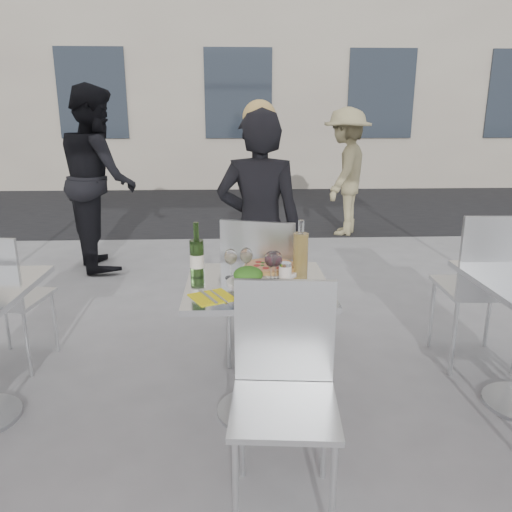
{
  "coord_description": "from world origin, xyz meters",
  "views": [
    {
      "loc": [
        -0.11,
        -2.4,
        1.57
      ],
      "look_at": [
        0.0,
        0.15,
        0.85
      ],
      "focal_mm": 35.0,
      "sensor_mm": 36.0,
      "label": 1
    }
  ],
  "objects_px": {
    "wineglass_red_a": "(271,260)",
    "carafe": "(301,252)",
    "chair_near": "(284,377)",
    "sugar_shaker": "(285,273)",
    "pizza_far": "(270,267)",
    "wineglass_white_a": "(231,258)",
    "pedestrian_b": "(345,172)",
    "side_chair_lfar": "(1,291)",
    "salad_plate": "(248,276)",
    "side_chair_rfar": "(486,279)",
    "woman_diner": "(259,230)",
    "wine_bottle": "(197,256)",
    "pedestrian_a": "(98,178)",
    "pizza_near": "(270,294)",
    "main_table": "(257,321)",
    "wineglass_white_b": "(246,256)",
    "napkin_right": "(315,293)",
    "wineglass_red_b": "(276,260)",
    "napkin_left": "(212,297)"
  },
  "relations": [
    {
      "from": "salad_plate",
      "to": "wineglass_white_a",
      "type": "relative_size",
      "value": 1.4
    },
    {
      "from": "main_table",
      "to": "chair_near",
      "type": "bearing_deg",
      "value": -82.06
    },
    {
      "from": "wine_bottle",
      "to": "napkin_right",
      "type": "bearing_deg",
      "value": -25.46
    },
    {
      "from": "chair_near",
      "to": "pedestrian_a",
      "type": "xyz_separation_m",
      "value": [
        -1.6,
        3.46,
        0.39
      ]
    },
    {
      "from": "pedestrian_b",
      "to": "napkin_left",
      "type": "distance_m",
      "value": 4.73
    },
    {
      "from": "sugar_shaker",
      "to": "pedestrian_b",
      "type": "bearing_deg",
      "value": 73.8
    },
    {
      "from": "wineglass_red_a",
      "to": "carafe",
      "type": "bearing_deg",
      "value": 35.53
    },
    {
      "from": "sugar_shaker",
      "to": "napkin_right",
      "type": "xyz_separation_m",
      "value": [
        0.13,
        -0.16,
        -0.05
      ]
    },
    {
      "from": "pedestrian_b",
      "to": "wineglass_white_a",
      "type": "relative_size",
      "value": 10.64
    },
    {
      "from": "pedestrian_b",
      "to": "pizza_near",
      "type": "height_order",
      "value": "pedestrian_b"
    },
    {
      "from": "sugar_shaker",
      "to": "wineglass_white_b",
      "type": "relative_size",
      "value": 0.68
    },
    {
      "from": "side_chair_lfar",
      "to": "pizza_far",
      "type": "bearing_deg",
      "value": 176.27
    },
    {
      "from": "pizza_far",
      "to": "wineglass_white_a",
      "type": "bearing_deg",
      "value": -149.82
    },
    {
      "from": "pizza_far",
      "to": "napkin_right",
      "type": "distance_m",
      "value": 0.43
    },
    {
      "from": "side_chair_lfar",
      "to": "salad_plate",
      "type": "distance_m",
      "value": 1.63
    },
    {
      "from": "chair_near",
      "to": "sugar_shaker",
      "type": "relative_size",
      "value": 8.65
    },
    {
      "from": "carafe",
      "to": "main_table",
      "type": "bearing_deg",
      "value": -146.71
    },
    {
      "from": "salad_plate",
      "to": "wineglass_red_a",
      "type": "height_order",
      "value": "wineglass_red_a"
    },
    {
      "from": "pedestrian_b",
      "to": "wineglass_red_b",
      "type": "height_order",
      "value": "pedestrian_b"
    },
    {
      "from": "side_chair_rfar",
      "to": "wineglass_red_b",
      "type": "height_order",
      "value": "side_chair_rfar"
    },
    {
      "from": "pedestrian_a",
      "to": "wineglass_red_a",
      "type": "xyz_separation_m",
      "value": [
        1.59,
        -2.83,
        -0.08
      ]
    },
    {
      "from": "main_table",
      "to": "carafe",
      "type": "xyz_separation_m",
      "value": [
        0.24,
        0.16,
        0.33
      ]
    },
    {
      "from": "wine_bottle",
      "to": "carafe",
      "type": "height_order",
      "value": "wine_bottle"
    },
    {
      "from": "pedestrian_a",
      "to": "carafe",
      "type": "relative_size",
      "value": 6.48
    },
    {
      "from": "chair_near",
      "to": "napkin_right",
      "type": "xyz_separation_m",
      "value": [
        0.19,
        0.42,
        0.2
      ]
    },
    {
      "from": "pizza_far",
      "to": "wineglass_white_b",
      "type": "height_order",
      "value": "wineglass_white_b"
    },
    {
      "from": "side_chair_rfar",
      "to": "woman_diner",
      "type": "relative_size",
      "value": 0.63
    },
    {
      "from": "side_chair_lfar",
      "to": "wineglass_white_a",
      "type": "bearing_deg",
      "value": 169.84
    },
    {
      "from": "napkin_left",
      "to": "woman_diner",
      "type": "bearing_deg",
      "value": 50.04
    },
    {
      "from": "pedestrian_b",
      "to": "carafe",
      "type": "bearing_deg",
      "value": 8.89
    },
    {
      "from": "chair_near",
      "to": "pedestrian_b",
      "type": "xyz_separation_m",
      "value": [
        1.29,
        4.84,
        0.29
      ]
    },
    {
      "from": "main_table",
      "to": "carafe",
      "type": "relative_size",
      "value": 2.59
    },
    {
      "from": "pizza_near",
      "to": "wineglass_white_b",
      "type": "height_order",
      "value": "wineglass_white_b"
    },
    {
      "from": "side_chair_rfar",
      "to": "napkin_right",
      "type": "bearing_deg",
      "value": 30.04
    },
    {
      "from": "pedestrian_a",
      "to": "main_table",
      "type": "bearing_deg",
      "value": -174.41
    },
    {
      "from": "napkin_right",
      "to": "sugar_shaker",
      "type": "bearing_deg",
      "value": 149.7
    },
    {
      "from": "salad_plate",
      "to": "wine_bottle",
      "type": "distance_m",
      "value": 0.3
    },
    {
      "from": "main_table",
      "to": "side_chair_lfar",
      "type": "relative_size",
      "value": 0.84
    },
    {
      "from": "carafe",
      "to": "wineglass_red_a",
      "type": "distance_m",
      "value": 0.21
    },
    {
      "from": "sugar_shaker",
      "to": "wineglass_red_b",
      "type": "height_order",
      "value": "wineglass_red_b"
    },
    {
      "from": "pizza_near",
      "to": "main_table",
      "type": "bearing_deg",
      "value": 104.37
    },
    {
      "from": "carafe",
      "to": "side_chair_lfar",
      "type": "bearing_deg",
      "value": 167.4
    },
    {
      "from": "wineglass_white_a",
      "to": "pedestrian_a",
      "type": "bearing_deg",
      "value": 116.52
    },
    {
      "from": "pizza_far",
      "to": "pedestrian_a",
      "type": "bearing_deg",
      "value": 121.14
    },
    {
      "from": "chair_near",
      "to": "napkin_left",
      "type": "distance_m",
      "value": 0.54
    },
    {
      "from": "wineglass_white_a",
      "to": "wineglass_white_b",
      "type": "xyz_separation_m",
      "value": [
        0.08,
        0.02,
        0.0
      ]
    },
    {
      "from": "pedestrian_a",
      "to": "napkin_right",
      "type": "distance_m",
      "value": 3.53
    },
    {
      "from": "main_table",
      "to": "wineglass_white_a",
      "type": "relative_size",
      "value": 4.76
    },
    {
      "from": "pizza_far",
      "to": "chair_near",
      "type": "bearing_deg",
      "value": -89.93
    },
    {
      "from": "side_chair_rfar",
      "to": "pedestrian_b",
      "type": "relative_size",
      "value": 0.61
    }
  ]
}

